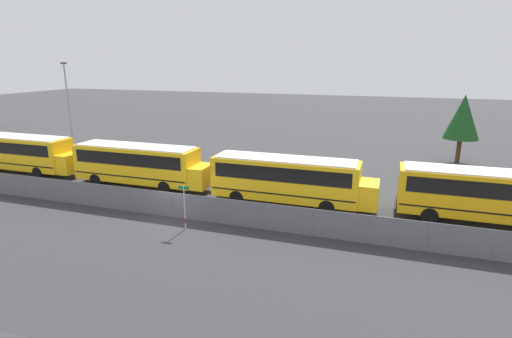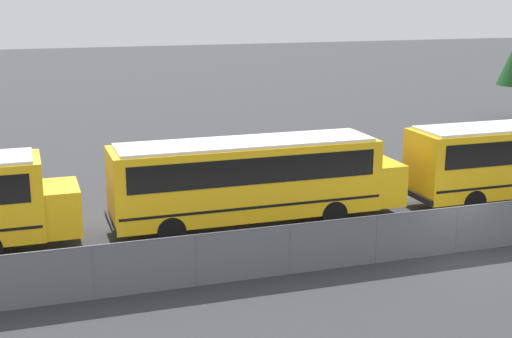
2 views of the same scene
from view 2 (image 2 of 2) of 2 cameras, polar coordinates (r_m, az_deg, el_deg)
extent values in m
plane|color=#38383A|center=(25.77, 15.63, -6.48)|extent=(200.00, 200.00, 0.00)
cube|color=#9EA0A5|center=(25.50, 15.75, -4.73)|extent=(85.80, 0.03, 1.66)
cube|color=slate|center=(25.49, 15.77, -4.74)|extent=(85.80, 0.01, 1.66)
cylinder|color=slate|center=(25.26, 15.88, -2.94)|extent=(85.80, 0.05, 0.05)
cylinder|color=slate|center=(21.48, -12.87, -8.11)|extent=(0.07, 0.07, 1.66)
cylinder|color=slate|center=(21.92, -4.82, -7.34)|extent=(0.07, 0.07, 1.66)
cylinder|color=slate|center=(22.77, 2.74, -6.47)|extent=(0.07, 0.07, 1.66)
cylinder|color=slate|center=(23.98, 9.63, -5.59)|extent=(0.07, 0.07, 1.66)
cylinder|color=slate|center=(25.50, 15.75, -4.73)|extent=(0.07, 0.07, 1.66)
cube|color=yellow|center=(26.22, -15.27, -3.00)|extent=(1.22, 2.35, 1.64)
cube|color=yellow|center=(27.02, -0.81, -0.78)|extent=(10.19, 2.55, 2.74)
cube|color=black|center=(26.87, -0.82, 0.46)|extent=(9.37, 2.59, 0.99)
cube|color=black|center=(27.23, -0.81, -2.34)|extent=(9.98, 2.58, 0.10)
cube|color=yellow|center=(29.32, 9.89, -0.92)|extent=(1.22, 2.35, 1.64)
cube|color=black|center=(26.35, -11.57, -4.23)|extent=(0.12, 2.55, 0.24)
cube|color=silver|center=(26.69, -0.82, 2.16)|extent=(9.68, 2.30, 0.10)
cylinder|color=black|center=(29.48, 4.39, -2.32)|extent=(1.05, 0.28, 1.05)
cylinder|color=black|center=(27.46, 6.24, -3.60)|extent=(1.05, 0.28, 1.05)
cylinder|color=black|center=(27.75, -7.77, -3.46)|extent=(1.05, 0.28, 1.05)
cylinder|color=black|center=(25.59, -6.80, -4.94)|extent=(1.05, 0.28, 1.05)
cube|color=black|center=(29.90, 12.64, -2.09)|extent=(0.12, 2.55, 0.24)
cylinder|color=black|center=(31.91, 14.64, -1.48)|extent=(1.05, 0.28, 1.05)
cylinder|color=black|center=(30.08, 17.00, -2.58)|extent=(1.05, 0.28, 1.05)
camera|label=1|loc=(26.77, 75.48, 5.79)|focal=28.00mm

